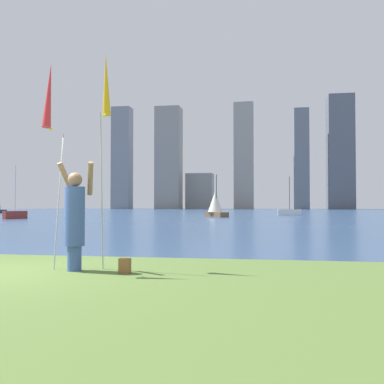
% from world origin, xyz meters
% --- Properties ---
extents(ground, '(120.00, 138.00, 0.12)m').
position_xyz_m(ground, '(0.00, 50.95, -0.06)').
color(ground, '#4C662D').
extents(person, '(0.73, 0.54, 2.00)m').
position_xyz_m(person, '(1.07, 0.30, 0.98)').
color(person, '#3F59A5').
rests_on(person, ground).
extents(kite_flag_left, '(0.16, 0.77, 3.81)m').
position_xyz_m(kite_flag_left, '(0.65, 0.11, 3.11)').
color(kite_flag_left, '#B2B2B7').
rests_on(kite_flag_left, ground).
extents(kite_flag_right, '(0.16, 0.41, 4.12)m').
position_xyz_m(kite_flag_right, '(1.50, 0.71, 3.40)').
color(kite_flag_right, '#B2B2B7').
rests_on(kite_flag_right, ground).
extents(bag, '(0.19, 0.16, 0.26)m').
position_xyz_m(bag, '(2.08, 0.15, 0.13)').
color(bag, brown).
rests_on(bag, ground).
extents(sailboat_1, '(2.56, 0.64, 4.30)m').
position_xyz_m(sailboat_1, '(6.67, 43.79, 0.38)').
color(sailboat_1, silver).
rests_on(sailboat_1, ground).
extents(sailboat_2, '(1.41, 2.00, 4.50)m').
position_xyz_m(sailboat_2, '(-16.52, 27.58, 0.37)').
color(sailboat_2, maroon).
rests_on(sailboat_2, ground).
extents(sailboat_4, '(2.56, 2.78, 4.08)m').
position_xyz_m(sailboat_4, '(-0.61, 36.00, 1.17)').
color(sailboat_4, brown).
rests_on(sailboat_4, ground).
extents(skyline_tower_0, '(4.80, 3.96, 26.43)m').
position_xyz_m(skyline_tower_0, '(-33.49, 106.01, 13.22)').
color(skyline_tower_0, gray).
rests_on(skyline_tower_0, ground).
extents(skyline_tower_1, '(6.33, 5.28, 26.04)m').
position_xyz_m(skyline_tower_1, '(-21.09, 106.19, 13.02)').
color(skyline_tower_1, gray).
rests_on(skyline_tower_1, ground).
extents(skyline_tower_2, '(6.93, 4.83, 9.24)m').
position_xyz_m(skyline_tower_2, '(-13.66, 110.35, 4.62)').
color(skyline_tower_2, gray).
rests_on(skyline_tower_2, ground).
extents(skyline_tower_3, '(4.90, 3.01, 26.94)m').
position_xyz_m(skyline_tower_3, '(-2.03, 107.76, 13.47)').
color(skyline_tower_3, gray).
rests_on(skyline_tower_3, ground).
extents(skyline_tower_4, '(3.56, 3.59, 24.50)m').
position_xyz_m(skyline_tower_4, '(12.07, 105.95, 12.25)').
color(skyline_tower_4, slate).
rests_on(skyline_tower_4, ground).
extents(skyline_tower_5, '(6.07, 6.96, 27.67)m').
position_xyz_m(skyline_tower_5, '(21.44, 108.01, 13.84)').
color(skyline_tower_5, '#565B66').
rests_on(skyline_tower_5, ground).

